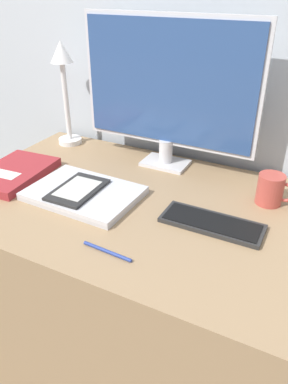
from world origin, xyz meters
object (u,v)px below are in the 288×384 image
object	(u,v)px
ereader	(78,189)
monitor	(168,89)
keyboard	(212,223)
coffee_mug	(271,189)
laptop	(84,193)
notebook	(14,173)
pen	(107,251)
desk_lamp	(64,79)

from	to	relation	value
ereader	monitor	bearing A→B (deg)	67.45
keyboard	coffee_mug	bearing A→B (deg)	58.87
ereader	coffee_mug	size ratio (longest dim) A/B	1.69
laptop	notebook	bearing A→B (deg)	179.64
laptop	pen	size ratio (longest dim) A/B	2.40
laptop	ereader	size ratio (longest dim) A/B	1.77
ereader	notebook	size ratio (longest dim) A/B	0.65
desk_lamp	pen	distance (m)	0.78
keyboard	notebook	distance (m)	0.69
notebook	pen	world-z (taller)	notebook
monitor	ereader	distance (m)	0.44
desk_lamp	pen	size ratio (longest dim) A/B	2.81
notebook	monitor	bearing A→B (deg)	37.90
ereader	notebook	bearing A→B (deg)	177.00
monitor	ereader	xyz separation A→B (m)	(-0.14, -0.34, -0.25)
monitor	laptop	world-z (taller)	monitor
notebook	coffee_mug	world-z (taller)	coffee_mug
keyboard	desk_lamp	bearing A→B (deg)	156.68
monitor	keyboard	world-z (taller)	monitor
laptop	ereader	distance (m)	0.02
coffee_mug	pen	xyz separation A→B (m)	(-0.31, -0.42, -0.04)
monitor	keyboard	xyz separation A→B (m)	(0.27, -0.30, -0.27)
laptop	desk_lamp	size ratio (longest dim) A/B	0.85
monitor	coffee_mug	xyz separation A→B (m)	(0.39, -0.11, -0.23)
ereader	coffee_mug	distance (m)	0.58
keyboard	laptop	xyz separation A→B (m)	(-0.40, -0.03, 0.00)
laptop	notebook	size ratio (longest dim) A/B	1.14
coffee_mug	monitor	bearing A→B (deg)	164.75
desk_lamp	monitor	bearing A→B (deg)	-0.97
coffee_mug	notebook	bearing A→B (deg)	-164.72
keyboard	notebook	bearing A→B (deg)	-177.58
monitor	ereader	size ratio (longest dim) A/B	3.25
laptop	desk_lamp	distance (m)	0.51
monitor	pen	size ratio (longest dim) A/B	4.40
pen	laptop	bearing A→B (deg)	136.28
ereader	desk_lamp	size ratio (longest dim) A/B	0.48
laptop	ereader	xyz separation A→B (m)	(-0.01, -0.01, 0.02)
ereader	desk_lamp	bearing A→B (deg)	129.96
monitor	notebook	world-z (taller)	monitor
ereader	pen	size ratio (longest dim) A/B	1.35
ereader	notebook	distance (m)	0.28
laptop	coffee_mug	distance (m)	0.56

